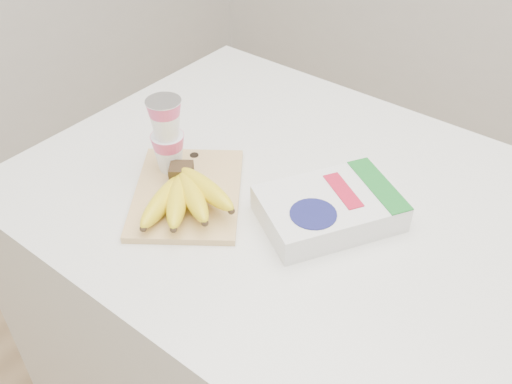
# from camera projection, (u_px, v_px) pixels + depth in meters

# --- Properties ---
(room) EXTENTS (4.00, 4.00, 4.00)m
(room) POSITION_uv_depth(u_px,v_px,m) (353.00, 65.00, 0.96)
(room) COLOR tan
(room) RESTS_ON ground
(table) EXTENTS (1.37, 0.91, 1.03)m
(table) POSITION_uv_depth(u_px,v_px,m) (319.00, 359.00, 1.49)
(table) COLOR white
(table) RESTS_ON ground
(cutting_board) EXTENTS (0.35, 0.37, 0.01)m
(cutting_board) POSITION_uv_depth(u_px,v_px,m) (188.00, 193.00, 1.19)
(cutting_board) COLOR #E5BA7E
(cutting_board) RESTS_ON table
(bananas) EXTENTS (0.22, 0.21, 0.07)m
(bananas) POSITION_uv_depth(u_px,v_px,m) (185.00, 195.00, 1.13)
(bananas) COLOR #382816
(bananas) RESTS_ON cutting_board
(yogurt_stack) EXTENTS (0.08, 0.08, 0.17)m
(yogurt_stack) POSITION_uv_depth(u_px,v_px,m) (167.00, 133.00, 1.19)
(yogurt_stack) COLOR white
(yogurt_stack) RESTS_ON cutting_board
(cereal_box) EXTENTS (0.29, 0.32, 0.06)m
(cereal_box) POSITION_uv_depth(u_px,v_px,m) (329.00, 208.00, 1.12)
(cereal_box) COLOR white
(cereal_box) RESTS_ON table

